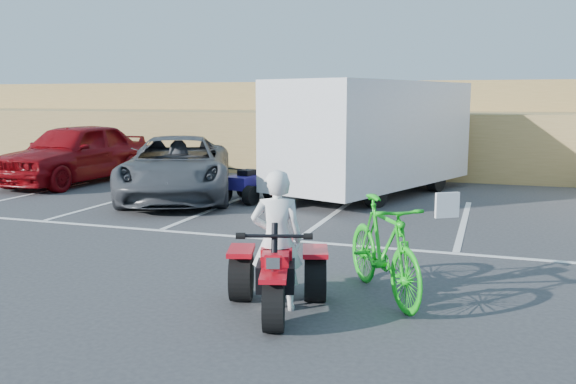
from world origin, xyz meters
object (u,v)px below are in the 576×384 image
(grey_pickup, at_px, (177,167))
(cargo_trailer, at_px, (374,134))
(red_trike_atv, at_px, (276,313))
(quad_atv_blue, at_px, (248,201))
(red_car, at_px, (74,153))
(rider, at_px, (277,240))
(green_dirt_bike, at_px, (384,248))
(quad_atv_green, at_px, (328,193))

(grey_pickup, bearing_deg, cargo_trailer, 0.45)
(red_trike_atv, xyz_separation_m, quad_atv_blue, (-3.28, 7.10, 0.00))
(grey_pickup, distance_m, red_car, 4.46)
(rider, height_order, green_dirt_bike, rider)
(red_car, height_order, quad_atv_blue, red_car)
(green_dirt_bike, distance_m, grey_pickup, 8.65)
(cargo_trailer, bearing_deg, quad_atv_green, -155.56)
(green_dirt_bike, distance_m, cargo_trailer, 8.32)
(quad_atv_blue, bearing_deg, green_dirt_bike, -41.96)
(red_trike_atv, bearing_deg, green_dirt_bike, 24.78)
(rider, bearing_deg, cargo_trailer, -103.24)
(red_trike_atv, distance_m, rider, 0.84)
(green_dirt_bike, bearing_deg, cargo_trailer, 68.32)
(quad_atv_blue, relative_size, quad_atv_green, 0.89)
(rider, distance_m, quad_atv_green, 9.03)
(red_trike_atv, relative_size, rider, 0.97)
(green_dirt_bike, xyz_separation_m, quad_atv_green, (-2.83, 8.02, -0.63))
(green_dirt_bike, xyz_separation_m, cargo_trailer, (-1.68, 8.09, 0.93))
(green_dirt_bike, height_order, cargo_trailer, cargo_trailer)
(grey_pickup, xyz_separation_m, quad_atv_blue, (1.84, 0.11, -0.76))
(red_car, bearing_deg, red_trike_atv, -39.46)
(grey_pickup, xyz_separation_m, quad_atv_green, (3.36, 1.98, -0.76))
(red_car, distance_m, quad_atv_blue, 6.26)
(red_trike_atv, xyz_separation_m, cargo_trailer, (-0.61, 9.05, 1.56))
(quad_atv_blue, bearing_deg, cargo_trailer, 48.82)
(rider, xyz_separation_m, cargo_trailer, (-0.56, 8.90, 0.73))
(green_dirt_bike, height_order, quad_atv_blue, green_dirt_bike)
(red_car, bearing_deg, rider, -39.10)
(rider, xyz_separation_m, quad_atv_blue, (-3.24, 6.95, -0.83))
(red_trike_atv, xyz_separation_m, green_dirt_bike, (1.07, 0.95, 0.63))
(green_dirt_bike, height_order, red_car, red_car)
(rider, distance_m, green_dirt_bike, 1.39)
(rider, bearing_deg, green_dirt_bike, -160.91)
(cargo_trailer, bearing_deg, grey_pickup, -134.78)
(grey_pickup, relative_size, quad_atv_blue, 4.20)
(green_dirt_bike, relative_size, quad_atv_blue, 1.60)
(rider, height_order, red_car, red_car)
(cargo_trailer, relative_size, quad_atv_blue, 5.08)
(quad_atv_blue, bearing_deg, red_car, 179.87)
(red_trike_atv, relative_size, green_dirt_bike, 0.77)
(rider, bearing_deg, red_trike_atv, 90.00)
(red_trike_atv, height_order, quad_atv_blue, red_trike_atv)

